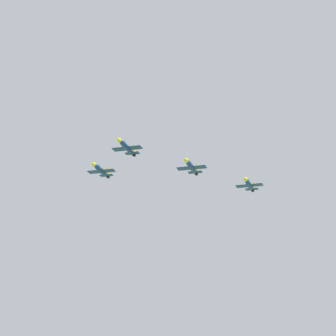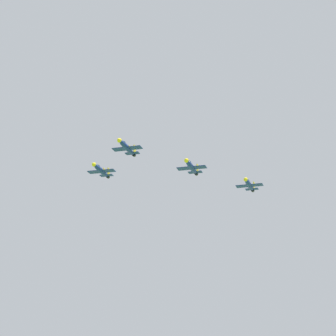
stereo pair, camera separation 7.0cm
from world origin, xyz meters
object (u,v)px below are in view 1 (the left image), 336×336
jet_left_wingman (191,167)px  jet_lead (127,147)px  jet_right_wingman (101,170)px  jet_left_outer (249,185)px

jet_left_wingman → jet_lead: bearing=-41.0°
jet_left_wingman → jet_right_wingman: bearing=-90.7°
jet_right_wingman → jet_left_outer: jet_right_wingman is taller
jet_left_wingman → jet_left_outer: 22.22m
jet_lead → jet_right_wingman: size_ratio=0.97×
jet_left_wingman → jet_left_outer: (8.27, -20.55, -1.74)m
jet_right_wingman → jet_lead: bearing=39.3°
jet_left_outer → jet_lead: bearing=-39.4°
jet_left_outer → jet_left_wingman: bearing=-39.4°
jet_right_wingman → jet_left_outer: (-5.09, -45.95, -3.27)m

